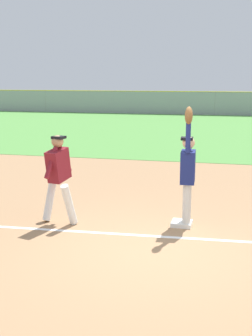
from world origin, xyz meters
TOP-DOWN VIEW (x-y plane):
  - ground_plane at (0.00, 0.00)m, footprint 78.82×78.82m
  - outfield_grass at (0.00, 17.16)m, footprint 53.36×18.94m
  - first_base at (0.32, 1.24)m, footprint 0.39×0.39m
  - fielder at (0.40, 1.22)m, footprint 0.28×0.89m
  - runner at (-2.01, 0.86)m, footprint 0.75×0.84m
  - baseball at (0.34, 1.30)m, footprint 0.07×0.07m
  - outfield_fence at (0.00, 26.63)m, footprint 53.44×0.08m
  - parked_car_silver at (-7.41, 29.09)m, footprint 4.51×2.32m
  - parked_car_red at (-1.00, 29.59)m, footprint 4.53×2.37m

SIDE VIEW (x-z plane):
  - ground_plane at x=0.00m, z-range 0.00..0.00m
  - outfield_grass at x=0.00m, z-range 0.00..0.01m
  - first_base at x=0.32m, z-range 0.00..0.08m
  - parked_car_silver at x=-7.41m, z-range 0.05..1.30m
  - parked_car_red at x=-1.00m, z-range 0.05..1.30m
  - outfield_fence at x=0.00m, z-range 0.00..1.74m
  - runner at x=-2.01m, z-range 0.14..1.86m
  - fielder at x=0.40m, z-range -0.02..2.26m
  - baseball at x=0.34m, z-range 1.60..1.68m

